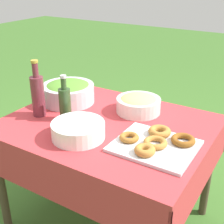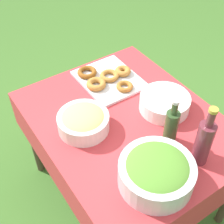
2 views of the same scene
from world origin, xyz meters
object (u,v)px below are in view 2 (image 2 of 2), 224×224
(plate_stack, at_px, (165,103))
(olive_oil_bottle, at_px, (171,126))
(salad_bowl, at_px, (156,172))
(pasta_bowl, at_px, (83,121))
(wine_bottle, at_px, (204,142))
(donut_platter, at_px, (108,79))

(plate_stack, height_order, olive_oil_bottle, olive_oil_bottle)
(salad_bowl, bearing_deg, pasta_bowl, -167.71)
(salad_bowl, xyz_separation_m, plate_stack, (-0.34, 0.34, -0.03))
(salad_bowl, bearing_deg, plate_stack, 134.70)
(salad_bowl, xyz_separation_m, wine_bottle, (0.02, 0.24, 0.06))
(pasta_bowl, distance_m, donut_platter, 0.41)
(donut_platter, relative_size, wine_bottle, 1.16)
(salad_bowl, relative_size, pasta_bowl, 1.25)
(plate_stack, relative_size, wine_bottle, 0.82)
(salad_bowl, xyz_separation_m, donut_platter, (-0.71, 0.22, -0.05))
(olive_oil_bottle, distance_m, wine_bottle, 0.18)
(olive_oil_bottle, xyz_separation_m, wine_bottle, (0.17, 0.03, 0.03))
(pasta_bowl, height_order, olive_oil_bottle, olive_oil_bottle)
(plate_stack, bearing_deg, olive_oil_bottle, -34.58)
(donut_platter, relative_size, olive_oil_bottle, 1.45)
(donut_platter, xyz_separation_m, wine_bottle, (0.73, 0.03, 0.11))
(pasta_bowl, distance_m, plate_stack, 0.46)
(pasta_bowl, height_order, donut_platter, pasta_bowl)
(donut_platter, xyz_separation_m, plate_stack, (0.37, 0.12, 0.02))
(olive_oil_bottle, bearing_deg, donut_platter, 179.50)
(pasta_bowl, bearing_deg, donut_platter, 129.22)
(pasta_bowl, distance_m, olive_oil_bottle, 0.44)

